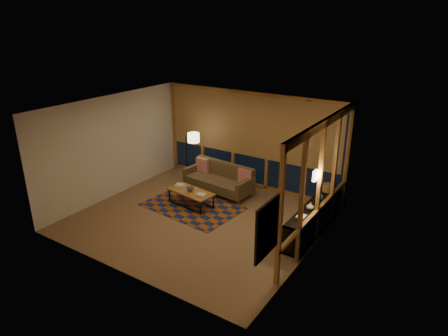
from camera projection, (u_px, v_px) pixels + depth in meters
The scene contains 21 objects.
floor at pixel (199, 219), 9.57m from camera, with size 5.50×5.00×0.01m, color #9B6E49.
ceiling at pixel (196, 108), 8.60m from camera, with size 5.50×5.00×0.01m, color white.
walls at pixel (198, 166), 9.08m from camera, with size 5.51×5.01×2.70m.
window_wall_back at pixel (250, 140), 10.99m from camera, with size 5.30×0.16×2.60m, color #A56132, non-canonical shape.
window_wall_right at pixel (320, 183), 8.19m from camera, with size 0.16×3.70×2.60m, color #A56132, non-canonical shape.
wall_art at pixel (267, 229), 6.22m from camera, with size 0.06×0.74×0.94m, color #E54527, non-canonical shape.
wall_sconce at pixel (315, 176), 8.03m from camera, with size 0.12×0.18×0.22m, color #F3E2BB, non-canonical shape.
sofa at pixel (218, 179), 10.88m from camera, with size 1.92×0.78×0.79m, color brown, non-canonical shape.
pillow_left at pixel (203, 165), 11.34m from camera, with size 0.39×0.13×0.39m, color #B60701, non-canonical shape.
pillow_right at pixel (245, 177), 10.54m from camera, with size 0.38×0.13×0.38m, color #B60701, non-canonical shape.
area_rug at pixel (192, 206), 10.18m from camera, with size 2.37×1.58×0.01m, color #944914.
coffee_table at pixel (191, 198), 10.18m from camera, with size 1.22×0.56×0.41m, color #A56132, non-canonical shape.
book_stack_a at pixel (180, 186), 10.33m from camera, with size 0.22×0.18×0.07m, color silver, non-canonical shape.
book_stack_b at pixel (201, 195), 9.83m from camera, with size 0.26×0.20×0.05m, color silver, non-canonical shape.
ceramic_pot at pixel (190, 188), 10.07m from camera, with size 0.17×0.17×0.17m, color black.
floor_lamp at pixel (187, 156), 11.56m from camera, with size 0.51×0.33×1.53m, color black, non-canonical shape.
bookshelf at pixel (314, 217), 8.97m from camera, with size 0.40×2.58×0.65m, color black, non-canonical shape.
basket at pixel (328, 188), 9.48m from camera, with size 0.24×0.24×0.18m, color olive.
teal_bowl at pixel (320, 197), 9.05m from camera, with size 0.15×0.15×0.15m, color #206B5E.
vase at pixel (310, 206), 8.57m from camera, with size 0.17×0.17×0.18m, color tan.
shelf_book_stack at pixel (301, 217), 8.21m from camera, with size 0.15×0.22×0.06m, color silver, non-canonical shape.
Camera 1 is at (5.13, -6.80, 4.57)m, focal length 32.00 mm.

